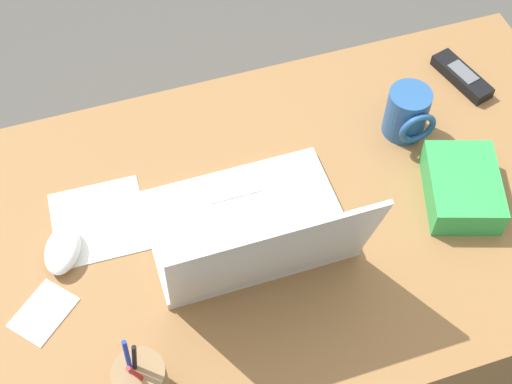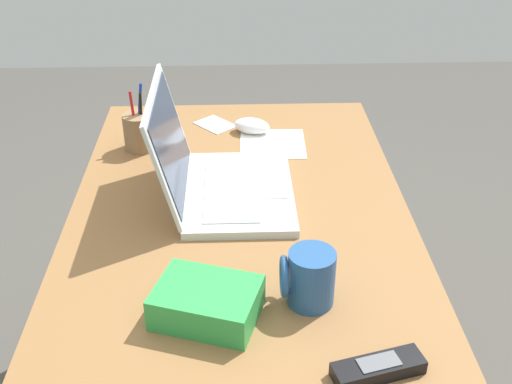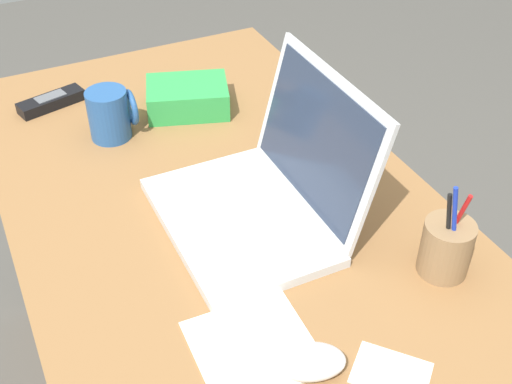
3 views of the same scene
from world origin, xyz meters
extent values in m
cube|color=olive|center=(0.00, 0.00, 0.37)|extent=(1.22, 0.73, 0.75)
cube|color=silver|center=(0.10, 0.00, 0.75)|extent=(0.34, 0.24, 0.02)
cube|color=silver|center=(0.10, 0.02, 0.76)|extent=(0.28, 0.12, 0.00)
cube|color=silver|center=(0.10, -0.08, 0.76)|extent=(0.10, 0.05, 0.00)
cube|color=silver|center=(0.10, 0.15, 0.88)|extent=(0.33, 0.06, 0.23)
cube|color=#283347|center=(0.10, 0.14, 0.88)|extent=(0.30, 0.05, 0.20)
ellipsoid|color=white|center=(0.42, -0.04, 0.77)|extent=(0.09, 0.11, 0.04)
cylinder|color=#26518C|center=(-0.26, -0.12, 0.80)|extent=(0.08, 0.08, 0.10)
torus|color=#26518C|center=(-0.26, -0.07, 0.80)|extent=(0.07, 0.01, 0.07)
cube|color=black|center=(-0.43, -0.20, 0.76)|extent=(0.08, 0.15, 0.02)
cube|color=#595B60|center=(-0.43, -0.20, 0.77)|extent=(0.05, 0.07, 0.00)
cylinder|color=olive|center=(0.34, 0.24, 0.79)|extent=(0.08, 0.08, 0.09)
cylinder|color=#1933B2|center=(0.35, 0.24, 0.84)|extent=(0.01, 0.03, 0.15)
cylinder|color=black|center=(0.34, 0.24, 0.83)|extent=(0.02, 0.02, 0.13)
cylinder|color=red|center=(0.34, 0.25, 0.83)|extent=(0.03, 0.02, 0.13)
cube|color=green|center=(-0.29, 0.06, 0.78)|extent=(0.17, 0.20, 0.06)
cube|color=white|center=(0.47, 0.06, 0.75)|extent=(0.12, 0.12, 0.00)
cube|color=white|center=(0.35, -0.09, 0.75)|extent=(0.17, 0.17, 0.00)
camera|label=1|loc=(0.29, 0.65, 1.82)|focal=49.93mm
camera|label=2|loc=(-1.11, 0.01, 1.49)|focal=44.83mm
camera|label=3|loc=(0.89, -0.34, 1.49)|focal=46.86mm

